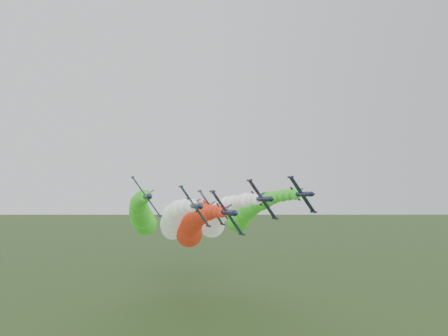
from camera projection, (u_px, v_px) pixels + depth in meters
The scene contains 6 objects.
jet_lead at pixel (191, 228), 148.95m from camera, with size 16.85×89.03×20.72m.
jet_inner_left at pixel (173, 222), 153.43m from camera, with size 15.93×88.11×19.81m.
jet_inner_right at pixel (217, 218), 159.29m from camera, with size 16.99×89.17×20.87m.
jet_outer_left at pixel (142, 216), 156.44m from camera, with size 16.49×88.67×20.36m.
jet_outer_right at pixel (245, 214), 167.71m from camera, with size 16.70×88.88×20.58m.
jet_trail at pixel (186, 222), 173.66m from camera, with size 16.51×88.69×20.38m.
Camera 1 is at (-29.76, -91.49, 42.16)m, focal length 35.00 mm.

